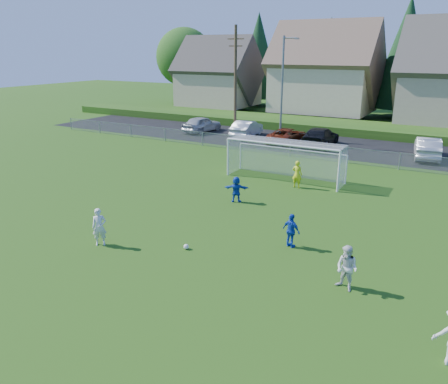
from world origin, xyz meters
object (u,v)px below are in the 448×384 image
Objects in this scene: soccer_ball at (186,247)px; car_d at (320,137)px; player_blue_b at (236,189)px; car_a at (202,124)px; goalkeeper at (297,174)px; soccer_goal at (286,154)px; car_b at (247,129)px; car_f at (427,148)px; player_white_b at (347,268)px; player_blue_a at (291,231)px; car_c at (287,136)px; player_white_a at (99,227)px.

car_d reaches higher than soccer_ball.
car_a reaches higher than player_blue_b.
soccer_goal is (-1.28, 1.41, 0.80)m from goalkeeper.
player_blue_b is 18.56m from car_b.
car_f reaches higher than car_a.
soccer_ball is 0.14× the size of player_white_b.
player_blue_a is 0.20× the size of soccer_goal.
player_white_b is 3.70m from player_blue_a.
car_a is at bearing 139.69° from soccer_goal.
player_white_b is (6.60, 0.05, 0.70)m from soccer_ball.
soccer_ball is 10.43m from goalkeeper.
goalkeeper is 2.06m from soccer_goal.
soccer_ball is 24.74m from car_b.
car_a is 9.59m from car_c.
soccer_ball is 0.14× the size of player_white_a.
player_blue_b is (-7.57, 6.24, -0.10)m from player_white_b.
soccer_ball is 23.37m from car_f.
player_white_b reaches higher than player_blue_a.
player_blue_b is 4.52m from goalkeeper.
car_d is (-2.38, 11.91, -0.01)m from goalkeeper.
player_blue_b is 16.35m from car_c.
car_c is at bearing 101.03° from soccer_ball.
car_b is (-12.46, 20.78, 0.05)m from player_blue_a.
car_b is at bearing -8.63° from car_c.
player_blue_a is at bearing 101.53° from car_d.
player_white_b reaches higher than car_b.
player_blue_b is 0.86× the size of goalkeeper.
car_b is at bearing 126.70° from soccer_goal.
goalkeeper is 13.06m from car_c.
car_d is (7.36, -0.86, 0.03)m from car_b.
car_b is (-7.79, 16.85, 0.07)m from player_blue_b.
car_d is 1.15× the size of car_f.
soccer_ball is 22.32m from car_d.
player_white_a is 25.89m from car_f.
player_blue_a is 6.11m from player_blue_b.
car_d reaches higher than player_white_a.
player_blue_a is 0.30× the size of car_f.
car_a is 0.94× the size of car_f.
soccer_goal is (-0.28, 11.77, 1.52)m from soccer_ball.
goalkeeper is 19.72m from car_a.
player_white_a is 23.77m from car_d.
car_f is 12.82m from soccer_goal.
soccer_goal is (3.14, 13.18, 0.82)m from player_white_a.
soccer_goal is (-6.89, 11.72, 0.81)m from player_white_b.
car_d is (12.49, -1.04, 0.03)m from car_a.
goalkeeper is (4.42, 11.77, 0.02)m from player_white_a.
player_white_a is at bearing 94.53° from car_c.
player_blue_a reaches higher than car_c.
soccer_goal reaches higher than car_a.
car_d is (-0.42, 15.98, 0.11)m from player_blue_b.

